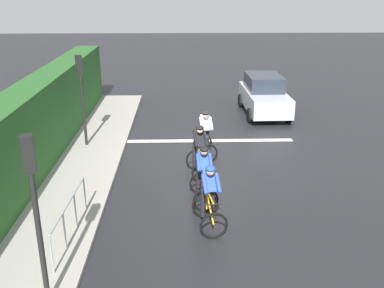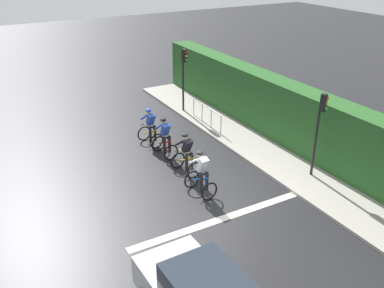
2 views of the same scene
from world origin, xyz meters
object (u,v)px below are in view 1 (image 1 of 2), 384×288
at_px(cyclist_mid, 199,151).
at_px(traffic_light_near_crossing, 81,87).
at_px(pedestrian_railing_kerbside, 69,212).
at_px(car_silver, 264,95).
at_px(cyclist_fourth, 205,135).
at_px(cyclist_second, 203,175).
at_px(cyclist_lead, 209,197).
at_px(traffic_light_far_junction, 35,198).

bearing_deg(cyclist_mid, traffic_light_near_crossing, -33.02).
bearing_deg(traffic_light_near_crossing, pedestrian_railing_kerbside, 98.39).
height_order(cyclist_mid, car_silver, car_silver).
relative_size(cyclist_mid, cyclist_fourth, 1.00).
xyz_separation_m(car_silver, traffic_light_near_crossing, (7.25, 4.21, 1.35)).
bearing_deg(cyclist_second, cyclist_lead, 93.28).
distance_m(cyclist_second, pedestrian_railing_kerbside, 3.65).
xyz_separation_m(traffic_light_near_crossing, traffic_light_far_junction, (-0.99, 8.42, 0.00)).
bearing_deg(cyclist_mid, car_silver, -115.35).
distance_m(cyclist_second, cyclist_mid, 1.78).
distance_m(cyclist_lead, car_silver, 10.37).
bearing_deg(car_silver, traffic_light_far_junction, 63.62).
relative_size(traffic_light_near_crossing, pedestrian_railing_kerbside, 1.22).
height_order(traffic_light_near_crossing, traffic_light_far_junction, same).
height_order(cyclist_mid, traffic_light_near_crossing, traffic_light_near_crossing).
xyz_separation_m(cyclist_fourth, pedestrian_railing_kerbside, (3.36, 5.21, -0.04)).
bearing_deg(cyclist_mid, cyclist_fourth, -99.60).
height_order(cyclist_lead, traffic_light_near_crossing, traffic_light_near_crossing).
bearing_deg(traffic_light_far_junction, cyclist_second, -127.30).
distance_m(cyclist_second, cyclist_fourth, 3.34).
bearing_deg(car_silver, cyclist_mid, 64.65).
bearing_deg(cyclist_fourth, pedestrian_railing_kerbside, 57.18).
bearing_deg(traffic_light_near_crossing, cyclist_mid, 146.98).
distance_m(cyclist_fourth, traffic_light_far_junction, 8.19).
bearing_deg(car_silver, cyclist_fourth, 60.58).
relative_size(cyclist_lead, pedestrian_railing_kerbside, 0.60).
distance_m(car_silver, pedestrian_railing_kerbside, 12.24).
distance_m(traffic_light_far_junction, pedestrian_railing_kerbside, 2.61).
relative_size(cyclist_fourth, car_silver, 0.40).
bearing_deg(pedestrian_railing_kerbside, cyclist_fourth, -122.82).
distance_m(cyclist_lead, cyclist_fourth, 4.63).
xyz_separation_m(cyclist_lead, cyclist_second, (0.07, -1.29, 0.00)).
xyz_separation_m(cyclist_lead, cyclist_fourth, (-0.15, -4.62, 0.00)).
relative_size(car_silver, traffic_light_far_junction, 1.24).
height_order(cyclist_fourth, traffic_light_near_crossing, traffic_light_near_crossing).
xyz_separation_m(car_silver, traffic_light_far_junction, (6.27, 12.64, 1.35)).
relative_size(cyclist_second, traffic_light_near_crossing, 0.50).
distance_m(traffic_light_near_crossing, pedestrian_railing_kerbside, 6.50).
height_order(cyclist_lead, traffic_light_far_junction, traffic_light_far_junction).
xyz_separation_m(cyclist_mid, car_silver, (-3.23, -6.83, 0.08)).
bearing_deg(pedestrian_railing_kerbside, traffic_light_near_crossing, -81.61).
relative_size(cyclist_mid, pedestrian_railing_kerbside, 0.60).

